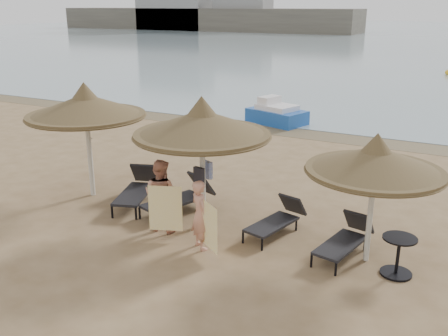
# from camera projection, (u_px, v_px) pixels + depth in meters

# --- Properties ---
(ground) EXTENTS (160.00, 160.00, 0.00)m
(ground) POSITION_uv_depth(u_px,v_px,m) (217.00, 234.00, 10.84)
(ground) COLOR #937652
(ground) RESTS_ON ground
(wet_sand_strip) EXTENTS (200.00, 1.60, 0.01)m
(wet_sand_strip) POSITION_uv_depth(u_px,v_px,m) (335.00, 137.00, 18.76)
(wet_sand_strip) COLOR brown
(wet_sand_strip) RESTS_ON ground
(far_shore) EXTENTS (150.00, 54.80, 12.00)m
(far_shore) POSITION_uv_depth(u_px,v_px,m) (301.00, 15.00, 86.52)
(far_shore) COLOR #615A4C
(far_shore) RESTS_ON ground
(palapa_left) EXTENTS (2.98, 2.98, 2.96)m
(palapa_left) POSITION_uv_depth(u_px,v_px,m) (86.00, 106.00, 12.36)
(palapa_left) COLOR beige
(palapa_left) RESTS_ON ground
(palapa_center) EXTENTS (2.98, 2.98, 2.95)m
(palapa_center) POSITION_uv_depth(u_px,v_px,m) (202.00, 124.00, 10.55)
(palapa_center) COLOR beige
(palapa_center) RESTS_ON ground
(palapa_right) EXTENTS (2.58, 2.58, 2.56)m
(palapa_right) POSITION_uv_depth(u_px,v_px,m) (375.00, 161.00, 9.12)
(palapa_right) COLOR beige
(palapa_right) RESTS_ON ground
(lounger_far_left) EXTENTS (1.22, 2.02, 0.86)m
(lounger_far_left) POSITION_uv_depth(u_px,v_px,m) (137.00, 188.00, 12.49)
(lounger_far_left) COLOR black
(lounger_far_left) RESTS_ON ground
(lounger_near_left) EXTENTS (1.22, 1.98, 0.84)m
(lounger_near_left) POSITION_uv_depth(u_px,v_px,m) (181.00, 196.00, 11.95)
(lounger_near_left) COLOR black
(lounger_near_left) RESTS_ON ground
(lounger_near_right) EXTENTS (0.93, 1.74, 0.74)m
(lounger_near_right) POSITION_uv_depth(u_px,v_px,m) (278.00, 219.00, 10.83)
(lounger_near_right) COLOR black
(lounger_near_right) RESTS_ON ground
(lounger_far_right) EXTENTS (0.88, 1.76, 0.76)m
(lounger_far_right) POSITION_uv_depth(u_px,v_px,m) (346.00, 238.00, 9.91)
(lounger_far_right) COLOR black
(lounger_far_right) RESTS_ON ground
(side_table) EXTENTS (0.62, 0.62, 0.75)m
(side_table) POSITION_uv_depth(u_px,v_px,m) (398.00, 257.00, 9.13)
(side_table) COLOR black
(side_table) RESTS_ON ground
(person_left) EXTENTS (0.88, 0.59, 1.88)m
(person_left) POSITION_uv_depth(u_px,v_px,m) (160.00, 190.00, 10.81)
(person_left) COLOR tan
(person_left) RESTS_ON ground
(person_right) EXTENTS (0.93, 0.86, 1.70)m
(person_right) POSITION_uv_depth(u_px,v_px,m) (200.00, 209.00, 9.99)
(person_right) COLOR tan
(person_right) RESTS_ON ground
(towel_left) EXTENTS (0.68, 0.28, 1.00)m
(towel_left) POSITION_uv_depth(u_px,v_px,m) (165.00, 209.00, 10.44)
(towel_left) COLOR yellow
(towel_left) RESTS_ON ground
(towel_right) EXTENTS (0.57, 0.40, 0.95)m
(towel_right) POSITION_uv_depth(u_px,v_px,m) (209.00, 226.00, 9.69)
(towel_right) COLOR yellow
(towel_right) RESTS_ON ground
(bag_patterned) EXTENTS (0.32, 0.21, 0.39)m
(bag_patterned) POSITION_uv_depth(u_px,v_px,m) (207.00, 170.00, 11.03)
(bag_patterned) COLOR silver
(bag_patterned) RESTS_ON ground
(bag_dark) EXTENTS (0.27, 0.15, 0.37)m
(bag_dark) POSITION_uv_depth(u_px,v_px,m) (199.00, 176.00, 10.76)
(bag_dark) COLOR black
(bag_dark) RESTS_ON ground
(pedal_boat) EXTENTS (2.67, 2.05, 1.10)m
(pedal_boat) POSITION_uv_depth(u_px,v_px,m) (276.00, 114.00, 20.80)
(pedal_boat) COLOR #1A4FA9
(pedal_boat) RESTS_ON ground
(buoy_mid) EXTENTS (0.37, 0.37, 0.37)m
(buoy_mid) POSITION_uv_depth(u_px,v_px,m) (448.00, 72.00, 35.10)
(buoy_mid) COLOR yellow
(buoy_mid) RESTS_ON ground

